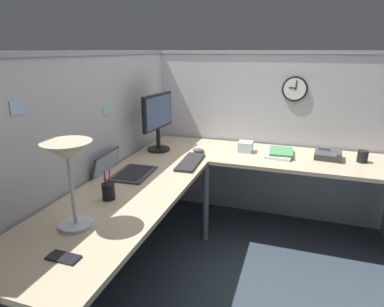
{
  "coord_description": "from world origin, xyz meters",
  "views": [
    {
      "loc": [
        -2.25,
        -0.51,
        1.59
      ],
      "look_at": [
        0.0,
        0.23,
        0.83
      ],
      "focal_mm": 30.53,
      "sensor_mm": 36.0,
      "label": 1
    }
  ],
  "objects_px": {
    "tissue_box": "(245,147)",
    "pen_cup": "(108,191)",
    "laptop": "(121,170)",
    "office_phone": "(329,155)",
    "keyboard": "(190,162)",
    "coffee_mug": "(363,156)",
    "desk_lamp_dome": "(68,158)",
    "computer_mouse": "(199,150)",
    "wall_clock": "(295,89)",
    "book_stack": "(280,153)",
    "cell_phone": "(63,257)",
    "monitor": "(158,118)"
  },
  "relations": [
    {
      "from": "keyboard",
      "to": "desk_lamp_dome",
      "type": "xyz_separation_m",
      "value": [
        -1.09,
        0.25,
        0.35
      ]
    },
    {
      "from": "computer_mouse",
      "to": "pen_cup",
      "type": "bearing_deg",
      "value": 167.4
    },
    {
      "from": "wall_clock",
      "to": "book_stack",
      "type": "bearing_deg",
      "value": 169.54
    },
    {
      "from": "computer_mouse",
      "to": "cell_phone",
      "type": "height_order",
      "value": "computer_mouse"
    },
    {
      "from": "desk_lamp_dome",
      "to": "coffee_mug",
      "type": "distance_m",
      "value": 2.2
    },
    {
      "from": "laptop",
      "to": "office_phone",
      "type": "relative_size",
      "value": 1.79
    },
    {
      "from": "pen_cup",
      "to": "book_stack",
      "type": "height_order",
      "value": "pen_cup"
    },
    {
      "from": "cell_phone",
      "to": "tissue_box",
      "type": "xyz_separation_m",
      "value": [
        1.78,
        -0.49,
        0.04
      ]
    },
    {
      "from": "computer_mouse",
      "to": "book_stack",
      "type": "relative_size",
      "value": 0.35
    },
    {
      "from": "pen_cup",
      "to": "tissue_box",
      "type": "distance_m",
      "value": 1.36
    },
    {
      "from": "monitor",
      "to": "coffee_mug",
      "type": "height_order",
      "value": "monitor"
    },
    {
      "from": "desk_lamp_dome",
      "to": "book_stack",
      "type": "distance_m",
      "value": 1.8
    },
    {
      "from": "laptop",
      "to": "book_stack",
      "type": "relative_size",
      "value": 1.33
    },
    {
      "from": "office_phone",
      "to": "monitor",
      "type": "bearing_deg",
      "value": 98.47
    },
    {
      "from": "book_stack",
      "to": "office_phone",
      "type": "bearing_deg",
      "value": -85.6
    },
    {
      "from": "laptop",
      "to": "pen_cup",
      "type": "xyz_separation_m",
      "value": [
        -0.4,
        -0.15,
        0.03
      ]
    },
    {
      "from": "office_phone",
      "to": "coffee_mug",
      "type": "xyz_separation_m",
      "value": [
        -0.0,
        -0.25,
        0.01
      ]
    },
    {
      "from": "tissue_box",
      "to": "wall_clock",
      "type": "xyz_separation_m",
      "value": [
        0.32,
        -0.36,
        0.48
      ]
    },
    {
      "from": "office_phone",
      "to": "book_stack",
      "type": "xyz_separation_m",
      "value": [
        -0.03,
        0.38,
        -0.02
      ]
    },
    {
      "from": "computer_mouse",
      "to": "desk_lamp_dome",
      "type": "height_order",
      "value": "desk_lamp_dome"
    },
    {
      "from": "laptop",
      "to": "computer_mouse",
      "type": "height_order",
      "value": "laptop"
    },
    {
      "from": "desk_lamp_dome",
      "to": "tissue_box",
      "type": "distance_m",
      "value": 1.68
    },
    {
      "from": "desk_lamp_dome",
      "to": "computer_mouse",
      "type": "bearing_deg",
      "value": -9.28
    },
    {
      "from": "laptop",
      "to": "coffee_mug",
      "type": "bearing_deg",
      "value": -64.25
    },
    {
      "from": "monitor",
      "to": "pen_cup",
      "type": "bearing_deg",
      "value": -173.33
    },
    {
      "from": "keyboard",
      "to": "office_phone",
      "type": "bearing_deg",
      "value": -69.49
    },
    {
      "from": "cell_phone",
      "to": "wall_clock",
      "type": "relative_size",
      "value": 0.65
    },
    {
      "from": "computer_mouse",
      "to": "tissue_box",
      "type": "height_order",
      "value": "tissue_box"
    },
    {
      "from": "tissue_box",
      "to": "cell_phone",
      "type": "bearing_deg",
      "value": 164.68
    },
    {
      "from": "book_stack",
      "to": "coffee_mug",
      "type": "height_order",
      "value": "coffee_mug"
    },
    {
      "from": "keyboard",
      "to": "computer_mouse",
      "type": "relative_size",
      "value": 4.13
    },
    {
      "from": "monitor",
      "to": "wall_clock",
      "type": "height_order",
      "value": "wall_clock"
    },
    {
      "from": "keyboard",
      "to": "computer_mouse",
      "type": "height_order",
      "value": "computer_mouse"
    },
    {
      "from": "laptop",
      "to": "office_phone",
      "type": "xyz_separation_m",
      "value": [
        0.82,
        -1.45,
        0.01
      ]
    },
    {
      "from": "desk_lamp_dome",
      "to": "office_phone",
      "type": "relative_size",
      "value": 2.0
    },
    {
      "from": "computer_mouse",
      "to": "laptop",
      "type": "bearing_deg",
      "value": 149.89
    },
    {
      "from": "computer_mouse",
      "to": "pen_cup",
      "type": "distance_m",
      "value": 1.09
    },
    {
      "from": "laptop",
      "to": "office_phone",
      "type": "height_order",
      "value": "laptop"
    },
    {
      "from": "laptop",
      "to": "computer_mouse",
      "type": "distance_m",
      "value": 0.76
    },
    {
      "from": "pen_cup",
      "to": "laptop",
      "type": "bearing_deg",
      "value": 19.9
    },
    {
      "from": "office_phone",
      "to": "book_stack",
      "type": "height_order",
      "value": "office_phone"
    },
    {
      "from": "tissue_box",
      "to": "pen_cup",
      "type": "bearing_deg",
      "value": 152.83
    },
    {
      "from": "cell_phone",
      "to": "wall_clock",
      "type": "distance_m",
      "value": 2.33
    },
    {
      "from": "desk_lamp_dome",
      "to": "office_phone",
      "type": "bearing_deg",
      "value": -39.87
    },
    {
      "from": "tissue_box",
      "to": "computer_mouse",
      "type": "bearing_deg",
      "value": 111.13
    },
    {
      "from": "keyboard",
      "to": "coffee_mug",
      "type": "relative_size",
      "value": 4.48
    },
    {
      "from": "computer_mouse",
      "to": "book_stack",
      "type": "bearing_deg",
      "value": -79.15
    },
    {
      "from": "keyboard",
      "to": "wall_clock",
      "type": "bearing_deg",
      "value": -46.45
    },
    {
      "from": "laptop",
      "to": "tissue_box",
      "type": "relative_size",
      "value": 3.31
    },
    {
      "from": "monitor",
      "to": "laptop",
      "type": "relative_size",
      "value": 1.26
    }
  ]
}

